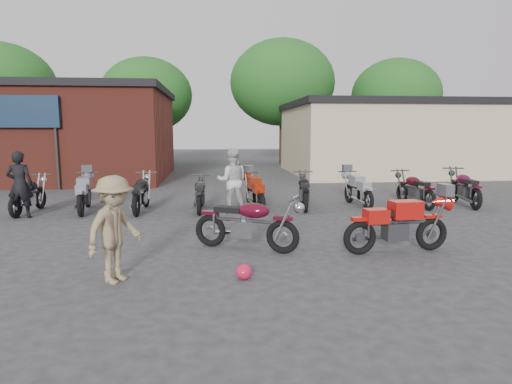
{
  "coord_description": "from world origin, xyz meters",
  "views": [
    {
      "loc": [
        -0.7,
        -7.27,
        2.31
      ],
      "look_at": [
        0.26,
        2.38,
        0.9
      ],
      "focal_mm": 30.0,
      "sensor_mm": 36.0,
      "label": 1
    }
  ],
  "objects": [
    {
      "name": "person_light",
      "position": [
        -0.18,
        4.59,
        0.9
      ],
      "size": [
        0.91,
        0.73,
        1.8
      ],
      "primitive_type": "imported",
      "rotation": [
        0.0,
        0.0,
        3.09
      ],
      "color": "silver",
      "rests_on": "ground"
    },
    {
      "name": "stucco_building",
      "position": [
        8.5,
        15.0,
        1.75
      ],
      "size": [
        10.0,
        8.0,
        3.5
      ],
      "primitive_type": "cube",
      "color": "#BFB188",
      "rests_on": "ground"
    },
    {
      "name": "sportbike",
      "position": [
        2.77,
        0.32,
        0.59
      ],
      "size": [
        2.11,
        0.89,
        1.19
      ],
      "primitive_type": null,
      "rotation": [
        0.0,
        0.0,
        0.1
      ],
      "color": "red",
      "rests_on": "ground"
    },
    {
      "name": "brick_building",
      "position": [
        -9.0,
        14.0,
        2.0
      ],
      "size": [
        12.0,
        8.0,
        4.0
      ],
      "primitive_type": "cube",
      "color": "maroon",
      "rests_on": "ground"
    },
    {
      "name": "helmet",
      "position": [
        -0.25,
        -0.87,
        0.12
      ],
      "size": [
        0.27,
        0.27,
        0.24
      ],
      "primitive_type": "ellipsoid",
      "rotation": [
        0.0,
        0.0,
        -0.04
      ],
      "color": "red",
      "rests_on": "ground"
    },
    {
      "name": "tree_1",
      "position": [
        -5.0,
        22.0,
        3.7
      ],
      "size": [
        5.92,
        5.92,
        7.4
      ],
      "primitive_type": null,
      "color": "#15521C",
      "rests_on": "ground"
    },
    {
      "name": "row_bike_1",
      "position": [
        -4.37,
        5.14,
        0.58
      ],
      "size": [
        0.97,
        2.09,
        1.17
      ],
      "primitive_type": null,
      "rotation": [
        0.0,
        0.0,
        1.72
      ],
      "color": "gray",
      "rests_on": "ground"
    },
    {
      "name": "person_dark",
      "position": [
        -5.77,
        4.42,
        0.89
      ],
      "size": [
        0.66,
        0.45,
        1.78
      ],
      "primitive_type": "imported",
      "rotation": [
        0.0,
        0.0,
        3.18
      ],
      "color": "black",
      "rests_on": "ground"
    },
    {
      "name": "row_bike_6",
      "position": [
        3.65,
        5.19,
        0.56
      ],
      "size": [
        0.79,
        1.97,
        1.12
      ],
      "primitive_type": null,
      "rotation": [
        0.0,
        0.0,
        1.65
      ],
      "color": "#9998A6",
      "rests_on": "ground"
    },
    {
      "name": "row_bike_4",
      "position": [
        0.49,
        4.97,
        0.57
      ],
      "size": [
        0.9,
        2.02,
        1.13
      ],
      "primitive_type": null,
      "rotation": [
        0.0,
        0.0,
        1.71
      ],
      "color": "#A2250D",
      "rests_on": "ground"
    },
    {
      "name": "tree_0",
      "position": [
        -14.0,
        22.0,
        4.1
      ],
      "size": [
        6.56,
        6.56,
        8.2
      ],
      "primitive_type": null,
      "color": "#15521C",
      "rests_on": "ground"
    },
    {
      "name": "tree_3",
      "position": [
        12.0,
        22.0,
        3.8
      ],
      "size": [
        6.08,
        6.08,
        7.6
      ],
      "primitive_type": null,
      "color": "#15521C",
      "rests_on": "ground"
    },
    {
      "name": "row_bike_8",
      "position": [
        6.97,
        5.04,
        0.6
      ],
      "size": [
        0.99,
        2.16,
        1.21
      ],
      "primitive_type": null,
      "rotation": [
        0.0,
        0.0,
        1.42
      ],
      "color": "#560A29",
      "rests_on": "ground"
    },
    {
      "name": "tree_2",
      "position": [
        4.0,
        22.0,
        4.4
      ],
      "size": [
        7.04,
        7.04,
        8.8
      ],
      "primitive_type": null,
      "color": "#15521C",
      "rests_on": "ground"
    },
    {
      "name": "vintage_motorcycle",
      "position": [
        -0.06,
        0.75,
        0.6
      ],
      "size": [
        2.15,
        1.5,
        1.2
      ],
      "primitive_type": null,
      "rotation": [
        0.0,
        0.0,
        -0.44
      ],
      "color": "#4F091B",
      "rests_on": "ground"
    },
    {
      "name": "row_bike_5",
      "position": [
        1.97,
        5.09,
        0.57
      ],
      "size": [
        0.93,
        2.04,
        1.14
      ],
      "primitive_type": null,
      "rotation": [
        0.0,
        0.0,
        1.42
      ],
      "color": "black",
      "rests_on": "ground"
    },
    {
      "name": "row_bike_3",
      "position": [
        -1.1,
        4.96,
        0.54
      ],
      "size": [
        0.64,
        1.87,
        1.08
      ],
      "primitive_type": null,
      "rotation": [
        0.0,
        0.0,
        1.56
      ],
      "color": "black",
      "rests_on": "ground"
    },
    {
      "name": "person_tan",
      "position": [
        -2.2,
        -0.77,
        0.82
      ],
      "size": [
        1.08,
        1.22,
        1.64
      ],
      "primitive_type": "imported",
      "rotation": [
        0.0,
        0.0,
        1.02
      ],
      "color": "#8D7B57",
      "rests_on": "ground"
    },
    {
      "name": "row_bike_7",
      "position": [
        5.39,
        5.08,
        0.57
      ],
      "size": [
        0.86,
        2.03,
        1.14
      ],
      "primitive_type": null,
      "rotation": [
        0.0,
        0.0,
        1.68
      ],
      "color": "#4A0915",
      "rests_on": "ground"
    },
    {
      "name": "ground",
      "position": [
        0.0,
        0.0,
        0.0
      ],
      "size": [
        90.0,
        90.0,
        0.0
      ],
      "primitive_type": "plane",
      "color": "#2F2F31"
    },
    {
      "name": "row_bike_0",
      "position": [
        -5.85,
        5.1,
        0.56
      ],
      "size": [
        0.77,
        1.96,
        1.11
      ],
      "primitive_type": null,
      "rotation": [
        0.0,
        0.0,
        1.5
      ],
      "color": "black",
      "rests_on": "ground"
    },
    {
      "name": "row_bike_2",
      "position": [
        -2.76,
        5.02,
        0.58
      ],
      "size": [
        0.72,
        2.03,
        1.17
      ],
      "primitive_type": null,
      "rotation": [
        0.0,
        0.0,
        1.54
      ],
      "color": "black",
      "rests_on": "ground"
    }
  ]
}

